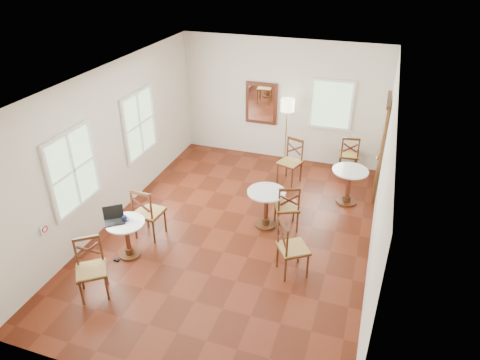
% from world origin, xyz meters
% --- Properties ---
extents(ground, '(7.00, 7.00, 0.00)m').
position_xyz_m(ground, '(0.00, 0.00, 0.00)').
color(ground, '#5A1F0F').
rests_on(ground, ground).
extents(room_shell, '(5.02, 7.02, 3.01)m').
position_xyz_m(room_shell, '(-0.06, 0.27, 1.89)').
color(room_shell, silver).
rests_on(room_shell, ground).
extents(cafe_table_near, '(0.67, 0.67, 0.71)m').
position_xyz_m(cafe_table_near, '(-1.57, -1.24, 0.44)').
color(cafe_table_near, '#492712').
rests_on(cafe_table_near, ground).
extents(cafe_table_mid, '(0.74, 0.74, 0.78)m').
position_xyz_m(cafe_table_mid, '(0.49, 0.42, 0.48)').
color(cafe_table_mid, '#492712').
rests_on(cafe_table_mid, ground).
extents(cafe_table_back, '(0.75, 0.75, 0.79)m').
position_xyz_m(cafe_table_back, '(1.91, 1.78, 0.49)').
color(cafe_table_back, '#492712').
rests_on(cafe_table_back, ground).
extents(chair_near_a, '(0.52, 0.52, 1.07)m').
position_xyz_m(chair_near_a, '(-1.50, -0.61, 0.53)').
color(chair_near_a, '#492712').
rests_on(chair_near_a, ground).
extents(chair_near_b, '(0.64, 0.64, 0.99)m').
position_xyz_m(chair_near_b, '(-1.59, -2.24, 0.49)').
color(chair_near_b, '#492712').
rests_on(chair_near_b, ground).
extents(chair_mid_a, '(0.59, 0.59, 0.98)m').
position_xyz_m(chair_mid_a, '(0.89, 0.46, 0.49)').
color(chair_mid_a, '#492712').
rests_on(chair_mid_a, ground).
extents(chair_mid_b, '(0.66, 0.66, 1.03)m').
position_xyz_m(chair_mid_b, '(1.26, -0.78, 0.51)').
color(chair_mid_b, '#492712').
rests_on(chair_mid_b, ground).
extents(chair_back_a, '(0.50, 0.50, 0.98)m').
position_xyz_m(chair_back_a, '(1.77, 3.16, 0.49)').
color(chair_back_a, '#492712').
rests_on(chair_back_a, ground).
extents(chair_back_b, '(0.60, 0.60, 1.03)m').
position_xyz_m(chair_back_b, '(0.55, 2.30, 0.51)').
color(chair_back_b, '#492712').
rests_on(chair_back_b, ground).
extents(floor_lamp, '(0.33, 0.33, 1.69)m').
position_xyz_m(floor_lamp, '(0.23, 3.15, 1.43)').
color(floor_lamp, '#BF8C3F').
rests_on(floor_lamp, ground).
extents(laptop, '(0.44, 0.43, 0.25)m').
position_xyz_m(laptop, '(-1.77, -1.25, 0.77)').
color(laptop, black).
rests_on(laptop, cafe_table_near).
extents(mouse, '(0.11, 0.10, 0.04)m').
position_xyz_m(mouse, '(-1.69, -1.35, 0.73)').
color(mouse, black).
rests_on(mouse, cafe_table_near).
extents(navy_mug, '(0.12, 0.08, 0.09)m').
position_xyz_m(navy_mug, '(-1.59, -1.21, 0.76)').
color(navy_mug, black).
rests_on(navy_mug, cafe_table_near).
extents(water_glass, '(0.06, 0.06, 0.09)m').
position_xyz_m(water_glass, '(-1.55, -1.20, 0.76)').
color(water_glass, white).
rests_on(water_glass, cafe_table_near).
extents(power_adapter, '(0.09, 0.06, 0.04)m').
position_xyz_m(power_adapter, '(-1.71, -1.46, 0.02)').
color(power_adapter, black).
rests_on(power_adapter, ground).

